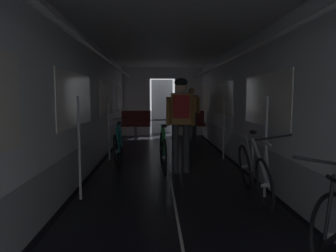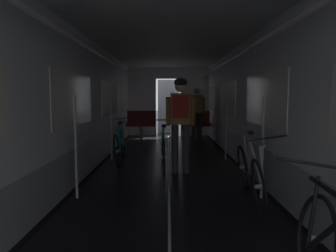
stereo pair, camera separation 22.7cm
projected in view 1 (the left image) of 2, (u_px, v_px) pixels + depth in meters
name	position (u px, v px, depth m)	size (l,w,h in m)	color
train_car_shell	(169.00, 80.00, 5.53)	(3.14, 12.34, 2.57)	black
bench_seat_far_left	(136.00, 122.00, 10.05)	(0.98, 0.51, 0.95)	gray
bench_seat_far_right	(190.00, 122.00, 10.12)	(0.98, 0.51, 0.95)	gray
bicycle_teal	(118.00, 145.00, 6.42)	(0.44, 1.69, 0.95)	black
bicycle_silver	(254.00, 171.00, 4.16)	(0.44, 1.70, 0.96)	black
person_cyclist_aisle	(181.00, 115.00, 5.48)	(0.54, 0.40, 1.73)	#2D2D33
bicycle_green_in_aisle	(163.00, 150.00, 5.80)	(0.44, 1.69, 0.93)	black
person_standing_near_bench	(192.00, 110.00, 9.71)	(0.53, 0.23, 1.69)	#2D2D33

